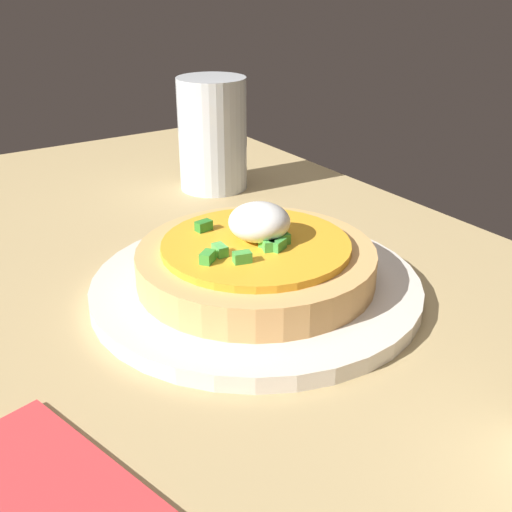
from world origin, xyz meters
TOP-DOWN VIEW (x-y plane):
  - dining_table at (0.00, 0.00)cm, footprint 91.29×65.90cm
  - plate at (-6.38, -7.04)cm, footprint 25.90×25.90cm
  - pizza at (-6.36, -7.06)cm, footprint 18.58×18.58cm
  - cup_near at (17.83, -17.24)cm, footprint 7.72×7.72cm

SIDE VIEW (x-z plane):
  - dining_table at x=0.00cm, z-range 0.00..3.19cm
  - plate at x=-6.38cm, z-range 3.19..4.47cm
  - pizza at x=-6.36cm, z-range 3.12..9.22cm
  - cup_near at x=17.83cm, z-range 2.96..15.49cm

